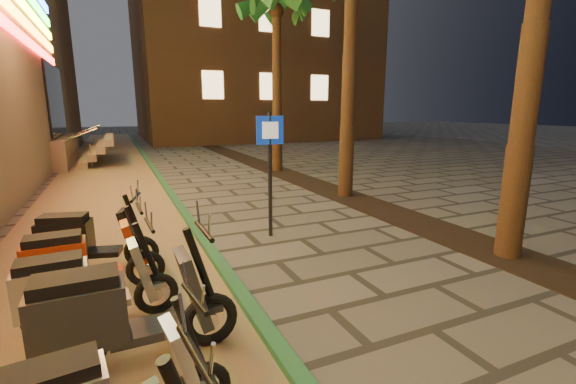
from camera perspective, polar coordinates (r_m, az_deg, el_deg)
name	(u,v)px	position (r m, az deg, el deg)	size (l,w,h in m)	color
parking_strip	(106,194)	(12.28, -25.39, -0.31)	(3.40, 60.00, 0.01)	#8C7251
green_curb	(167,188)	(12.34, -17.52, 0.57)	(0.18, 60.00, 0.10)	#235F3B
planting_strip	(391,213)	(9.44, 14.98, -2.95)	(1.20, 40.00, 0.02)	black
palm_d	(276,11)	(15.61, -1.73, 25.23)	(2.97, 3.02, 7.16)	#472D19
pedestrian_sign	(270,157)	(7.18, -2.68, 5.14)	(0.52, 0.10, 2.36)	black
scooter_7	(115,314)	(4.02, -24.28, -16.12)	(1.84, 0.64, 1.30)	black
scooter_8	(80,288)	(4.85, -28.45, -12.41)	(1.65, 0.58, 1.16)	black
scooter_9	(79,261)	(5.63, -28.55, -9.03)	(1.66, 0.58, 1.17)	black
scooter_10	(84,240)	(6.49, -27.95, -6.24)	(1.66, 0.80, 1.17)	black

